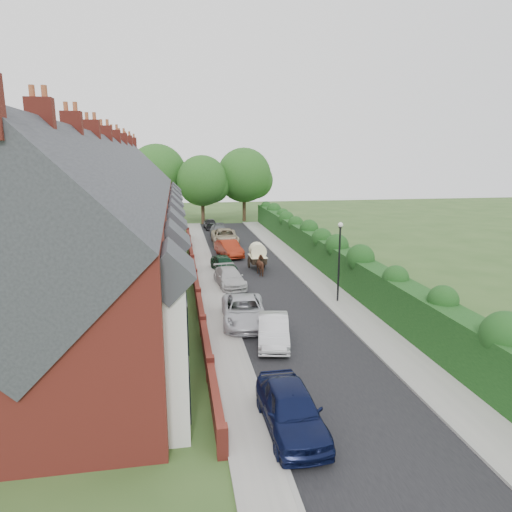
% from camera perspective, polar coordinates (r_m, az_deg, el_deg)
% --- Properties ---
extents(ground, '(140.00, 140.00, 0.00)m').
position_cam_1_polar(ground, '(25.07, 5.86, -9.04)').
color(ground, '#2D4C1E').
rests_on(ground, ground).
extents(road, '(6.00, 58.00, 0.02)m').
position_cam_1_polar(road, '(35.17, 0.25, -2.65)').
color(road, black).
rests_on(road, ground).
extents(pavement_hedge_side, '(2.20, 58.00, 0.12)m').
position_cam_1_polar(pavement_hedge_side, '(36.08, 6.68, -2.26)').
color(pavement_hedge_side, gray).
rests_on(pavement_hedge_side, ground).
extents(pavement_house_side, '(1.70, 58.00, 0.12)m').
position_cam_1_polar(pavement_house_side, '(34.71, -6.02, -2.83)').
color(pavement_house_side, gray).
rests_on(pavement_house_side, ground).
extents(kerb_hedge_side, '(0.18, 58.00, 0.13)m').
position_cam_1_polar(kerb_hedge_side, '(35.80, 5.07, -2.34)').
color(kerb_hedge_side, gray).
rests_on(kerb_hedge_side, ground).
extents(kerb_house_side, '(0.18, 58.00, 0.13)m').
position_cam_1_polar(kerb_house_side, '(34.77, -4.71, -2.77)').
color(kerb_house_side, gray).
rests_on(kerb_house_side, ground).
extents(hedge, '(2.10, 58.00, 2.85)m').
position_cam_1_polar(hedge, '(36.27, 9.47, 0.23)').
color(hedge, '#103312').
rests_on(hedge, ground).
extents(terrace_row, '(9.05, 40.50, 11.50)m').
position_cam_1_polar(terrace_row, '(33.05, -17.44, 3.71)').
color(terrace_row, maroon).
rests_on(terrace_row, ground).
extents(garden_wall_row, '(0.35, 40.35, 1.10)m').
position_cam_1_polar(garden_wall_row, '(33.60, -7.62, -2.68)').
color(garden_wall_row, maroon).
rests_on(garden_wall_row, ground).
extents(lamppost, '(0.32, 0.32, 5.16)m').
position_cam_1_polar(lamppost, '(28.82, 10.39, 0.50)').
color(lamppost, black).
rests_on(lamppost, ground).
extents(tree_far_left, '(7.14, 6.80, 9.29)m').
position_cam_1_polar(tree_far_left, '(62.73, -6.43, 9.18)').
color(tree_far_left, '#332316').
rests_on(tree_far_left, ground).
extents(tree_far_right, '(7.98, 7.60, 10.31)m').
position_cam_1_polar(tree_far_right, '(65.33, -1.18, 9.91)').
color(tree_far_right, '#332316').
rests_on(tree_far_right, ground).
extents(tree_far_back, '(8.40, 8.00, 10.82)m').
position_cam_1_polar(tree_far_back, '(65.60, -11.88, 9.92)').
color(tree_far_back, '#332316').
rests_on(tree_far_back, ground).
extents(car_navy, '(1.92, 4.63, 1.57)m').
position_cam_1_polar(car_navy, '(16.27, 4.40, -18.51)').
color(car_navy, '#0B1133').
rests_on(car_navy, ground).
extents(car_silver_a, '(2.21, 4.40, 1.39)m').
position_cam_1_polar(car_silver_a, '(22.91, 2.18, -9.24)').
color(car_silver_a, silver).
rests_on(car_silver_a, ground).
extents(car_silver_b, '(2.76, 5.34, 1.44)m').
position_cam_1_polar(car_silver_b, '(25.52, -1.51, -6.87)').
color(car_silver_b, silver).
rests_on(car_silver_b, ground).
extents(car_white, '(2.22, 4.57, 1.28)m').
position_cam_1_polar(car_white, '(32.66, -3.32, -2.71)').
color(car_white, '#BBBBBB').
rests_on(car_white, ground).
extents(car_green, '(2.13, 4.06, 1.32)m').
position_cam_1_polar(car_green, '(36.78, -4.08, -0.97)').
color(car_green, black).
rests_on(car_green, ground).
extents(car_red, '(2.44, 4.84, 1.52)m').
position_cam_1_polar(car_red, '(42.31, -3.41, 0.95)').
color(car_red, maroon).
rests_on(car_red, ground).
extents(car_beige, '(2.76, 5.81, 1.60)m').
position_cam_1_polar(car_beige, '(48.27, -3.92, 2.41)').
color(car_beige, tan).
rests_on(car_beige, ground).
extents(car_grey, '(2.06, 4.80, 1.38)m').
position_cam_1_polar(car_grey, '(52.73, -4.63, 3.13)').
color(car_grey, '#595D61').
rests_on(car_grey, ground).
extents(car_black, '(1.82, 3.95, 1.31)m').
position_cam_1_polar(car_black, '(58.46, -5.70, 3.98)').
color(car_black, black).
rests_on(car_black, ground).
extents(horse, '(1.00, 1.86, 1.50)m').
position_cam_1_polar(horse, '(35.67, 0.74, -1.21)').
color(horse, '#55301F').
rests_on(horse, ground).
extents(horse_cart, '(1.38, 3.05, 2.20)m').
position_cam_1_polar(horse_cart, '(37.39, 0.21, 0.23)').
color(horse_cart, black).
rests_on(horse_cart, ground).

